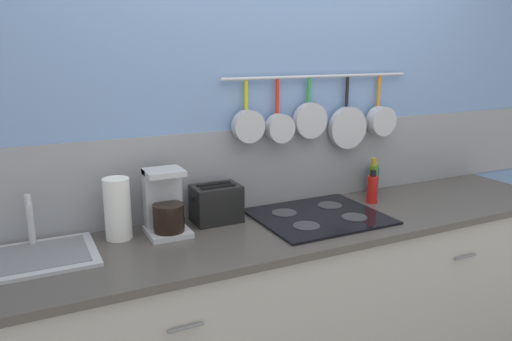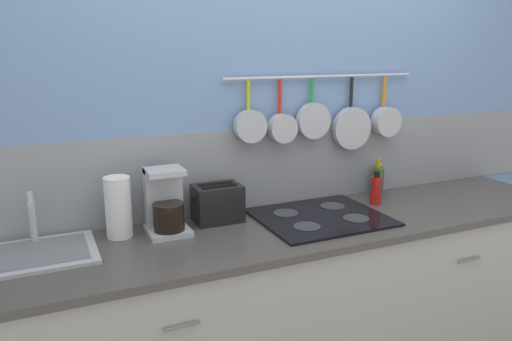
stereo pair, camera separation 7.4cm
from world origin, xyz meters
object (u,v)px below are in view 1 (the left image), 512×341
at_px(toaster, 216,203).
at_px(bottle_sesame_oil, 373,179).
at_px(bottle_vinegar, 373,180).
at_px(paper_towel_roll, 118,209).
at_px(bottle_hot_sauce, 372,188).
at_px(coffee_maker, 165,207).

bearing_deg(toaster, bottle_sesame_oil, 3.47).
bearing_deg(bottle_vinegar, bottle_sesame_oil, 48.96).
distance_m(paper_towel_roll, bottle_hot_sauce, 1.32).
relative_size(bottle_hot_sauce, bottle_vinegar, 0.80).
bearing_deg(bottle_sesame_oil, bottle_vinegar, -131.04).
height_order(coffee_maker, bottle_sesame_oil, coffee_maker).
relative_size(paper_towel_roll, bottle_vinegar, 1.21).
distance_m(paper_towel_roll, bottle_sesame_oil, 1.45).
xyz_separation_m(bottle_hot_sauce, bottle_sesame_oil, (0.13, 0.15, -0.00)).
bearing_deg(paper_towel_roll, bottle_sesame_oil, 2.92).
relative_size(paper_towel_roll, bottle_hot_sauce, 1.51).
bearing_deg(paper_towel_roll, bottle_vinegar, -0.12).
bearing_deg(paper_towel_roll, coffee_maker, -7.02).
height_order(bottle_hot_sauce, bottle_sesame_oil, bottle_hot_sauce).
distance_m(coffee_maker, toaster, 0.26).
xyz_separation_m(coffee_maker, bottle_sesame_oil, (1.24, 0.10, -0.04)).
bearing_deg(toaster, coffee_maker, -171.41).
bearing_deg(coffee_maker, toaster, 8.59).
height_order(toaster, bottle_hot_sauce, toaster).
distance_m(paper_towel_roll, bottle_vinegar, 1.38).
height_order(paper_towel_roll, toaster, paper_towel_roll).
xyz_separation_m(coffee_maker, toaster, (0.26, 0.04, -0.03)).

